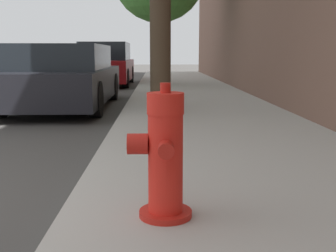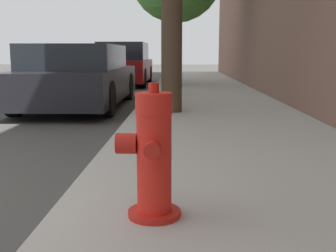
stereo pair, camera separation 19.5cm
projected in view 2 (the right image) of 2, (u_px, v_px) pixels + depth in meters
The scene contains 4 objects.
sidewalk_slab at pixel (281, 230), 2.47m from camera, with size 2.77×40.00×0.15m.
fire_hydrant at pixel (153, 157), 2.42m from camera, with size 0.37×0.40×0.78m.
parked_car_near at pixel (79, 77), 8.64m from camera, with size 1.86×4.52×1.27m.
parked_car_mid at pixel (124, 65), 14.78m from camera, with size 1.72×4.21×1.47m.
Camera 2 is at (2.97, -2.35, 1.10)m, focal length 45.00 mm.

